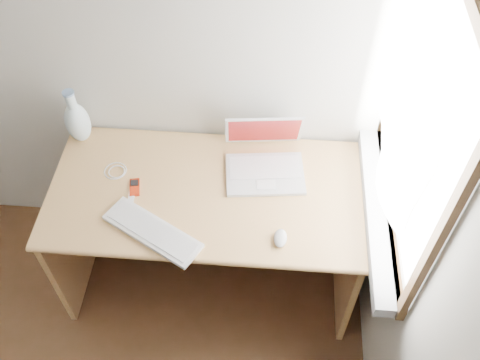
# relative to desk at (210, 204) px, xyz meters

# --- Properties ---
(window) EXTENTS (0.11, 0.99, 1.10)m
(window) POSITION_rel_desk_xyz_m (0.78, -0.16, 0.74)
(window) COLOR white
(window) RESTS_ON right_wall
(desk) EXTENTS (1.42, 0.71, 0.75)m
(desk) POSITION_rel_desk_xyz_m (0.00, 0.00, 0.00)
(desk) COLOR tan
(desk) RESTS_ON floor
(laptop) EXTENTS (0.38, 0.33, 0.24)m
(laptop) POSITION_rel_desk_xyz_m (0.26, 0.07, 0.27)
(laptop) COLOR silver
(laptop) RESTS_ON desk
(external_keyboard) EXTENTS (0.46, 0.34, 0.02)m
(external_keyboard) POSITION_rel_desk_xyz_m (-0.20, -0.33, 0.23)
(external_keyboard) COLOR white
(external_keyboard) RESTS_ON desk
(mouse) EXTENTS (0.06, 0.10, 0.03)m
(mouse) POSITION_rel_desk_xyz_m (0.34, -0.32, 0.23)
(mouse) COLOR silver
(mouse) RESTS_ON desk
(ipod) EXTENTS (0.06, 0.11, 0.01)m
(ipod) POSITION_rel_desk_xyz_m (-0.32, -0.10, 0.22)
(ipod) COLOR #A8250B
(ipod) RESTS_ON desk
(cable_coil) EXTENTS (0.12, 0.12, 0.01)m
(cable_coil) POSITION_rel_desk_xyz_m (-0.43, -0.01, 0.22)
(cable_coil) COLOR white
(cable_coil) RESTS_ON desk
(remote) EXTENTS (0.03, 0.07, 0.01)m
(remote) POSITION_rel_desk_xyz_m (-0.32, -0.15, 0.22)
(remote) COLOR white
(remote) RESTS_ON desk
(vase) EXTENTS (0.12, 0.12, 0.30)m
(vase) POSITION_rel_desk_xyz_m (-0.64, 0.19, 0.34)
(vase) COLOR white
(vase) RESTS_ON desk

